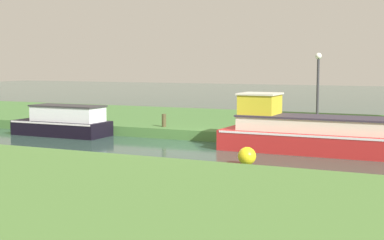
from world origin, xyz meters
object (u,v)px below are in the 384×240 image
lamp_post (318,82)px  channel_buoy (247,156)px  red_narrowboat (347,136)px  mooring_post_near (381,131)px  mooring_post_far (164,120)px  black_barge (64,122)px

lamp_post → channel_buoy: size_ratio=5.53×
red_narrowboat → lamp_post: (-1.59, 2.66, 1.67)m
mooring_post_near → mooring_post_far: bearing=180.0°
black_barge → mooring_post_far: size_ratio=7.80×
black_barge → channel_buoy: size_ratio=7.56×
mooring_post_far → channel_buoy: mooring_post_far is taller
lamp_post → mooring_post_far: (-6.03, -1.17, -1.62)m
lamp_post → channel_buoy: bearing=-97.2°
lamp_post → mooring_post_near: size_ratio=5.49×
black_barge → channel_buoy: bearing=-19.6°
mooring_post_far → black_barge: bearing=-159.3°
black_barge → red_narrowboat: 11.56m
red_narrowboat → mooring_post_near: (0.89, 1.49, 0.07)m
black_barge → red_narrowboat: size_ratio=0.44×
black_barge → mooring_post_near: bearing=6.8°
red_narrowboat → lamp_post: bearing=120.8°
lamp_post → black_barge: bearing=-165.1°
red_narrowboat → mooring_post_near: size_ratio=16.90×
red_narrowboat → mooring_post_near: 1.74m
red_narrowboat → channel_buoy: (-2.34, -3.28, -0.33)m
mooring_post_near → channel_buoy: 5.77m
lamp_post → mooring_post_near: bearing=-25.3°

